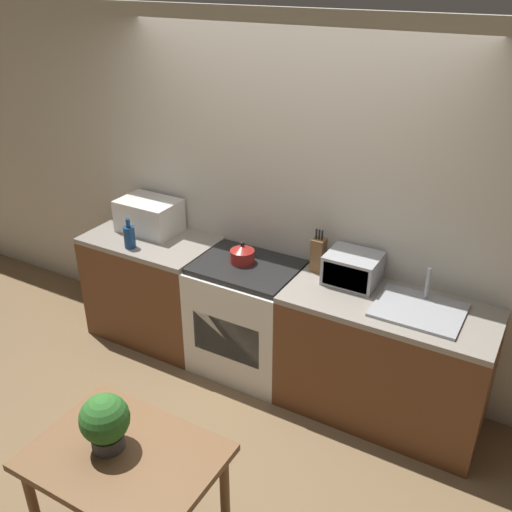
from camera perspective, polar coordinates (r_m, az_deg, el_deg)
ground_plane at (r=4.05m, az=-4.65°, el=-17.49°), size 16.00×16.00×0.00m
wall_back at (r=4.15m, az=3.45°, el=5.39°), size 10.00×0.06×2.60m
counter_left_run at (r=4.81m, az=-10.17°, el=-3.07°), size 1.03×0.62×0.90m
counter_right_run at (r=4.02m, az=12.58°, el=-10.12°), size 1.37×0.62×0.90m
stove_range at (r=4.35m, az=-0.89°, el=-6.13°), size 0.77×0.62×0.90m
kettle at (r=4.13m, az=-1.38°, el=0.23°), size 0.18×0.18×0.17m
microwave at (r=4.68m, az=-10.66°, el=3.98°), size 0.48×0.34×0.26m
bottle at (r=4.44m, az=-12.55°, el=1.92°), size 0.09×0.09×0.24m
knife_block at (r=4.01m, az=6.24°, el=0.15°), size 0.09×0.09×0.32m
toaster_oven at (r=3.91m, az=9.64°, el=-1.25°), size 0.35×0.29×0.21m
sink_basin at (r=3.73m, az=15.98°, el=-5.13°), size 0.54×0.43×0.24m
dining_table at (r=3.02m, az=-12.86°, el=-20.20°), size 0.90×0.66×0.77m
potted_plant at (r=2.88m, az=-14.86°, el=-15.69°), size 0.24×0.24×0.30m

